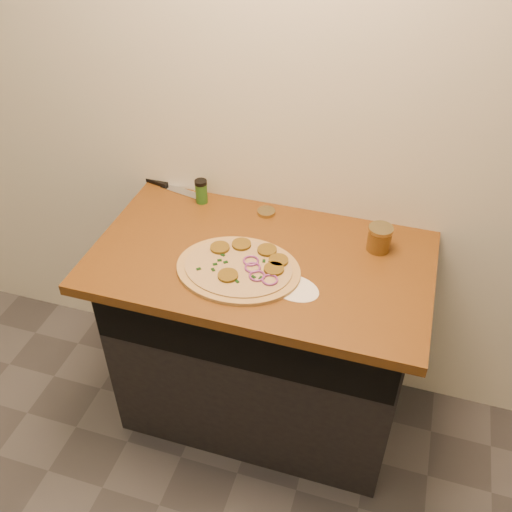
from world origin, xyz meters
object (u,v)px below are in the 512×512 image
(salsa_jar, at_px, (379,238))
(spice_shaker, at_px, (201,191))
(chefs_knife, at_px, (169,187))
(pizza, at_px, (240,268))

(salsa_jar, bearing_deg, spice_shaker, 172.13)
(chefs_knife, distance_m, salsa_jar, 0.90)
(pizza, relative_size, salsa_jar, 4.49)
(chefs_knife, bearing_deg, pizza, -42.73)
(pizza, bearing_deg, salsa_jar, 30.46)
(pizza, relative_size, chefs_knife, 1.39)
(pizza, distance_m, salsa_jar, 0.51)
(spice_shaker, bearing_deg, salsa_jar, -7.87)
(chefs_knife, xyz_separation_m, spice_shaker, (0.17, -0.06, 0.04))
(chefs_knife, bearing_deg, spice_shaker, -18.73)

